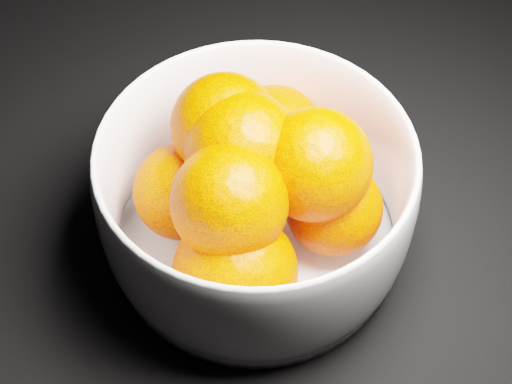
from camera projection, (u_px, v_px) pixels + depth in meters
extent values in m
cube|color=black|center=(505.00, 166.00, 0.68)|extent=(3.00, 3.00, 0.00)
cylinder|color=silver|center=(256.00, 236.00, 0.62)|extent=(0.24, 0.24, 0.01)
sphere|color=#FF4400|center=(275.00, 135.00, 0.62)|extent=(0.09, 0.09, 0.09)
sphere|color=#FF4400|center=(182.00, 192.00, 0.58)|extent=(0.08, 0.08, 0.08)
sphere|color=#FF4400|center=(235.00, 272.00, 0.54)|extent=(0.10, 0.10, 0.10)
sphere|color=#FF4400|center=(334.00, 208.00, 0.57)|extent=(0.08, 0.08, 0.08)
sphere|color=#FF4400|center=(225.00, 127.00, 0.56)|extent=(0.09, 0.09, 0.09)
sphere|color=#FF4400|center=(229.00, 202.00, 0.52)|extent=(0.09, 0.09, 0.09)
sphere|color=#FF4400|center=(315.00, 165.00, 0.54)|extent=(0.09, 0.09, 0.09)
sphere|color=#FF4400|center=(243.00, 150.00, 0.55)|extent=(0.09, 0.09, 0.09)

